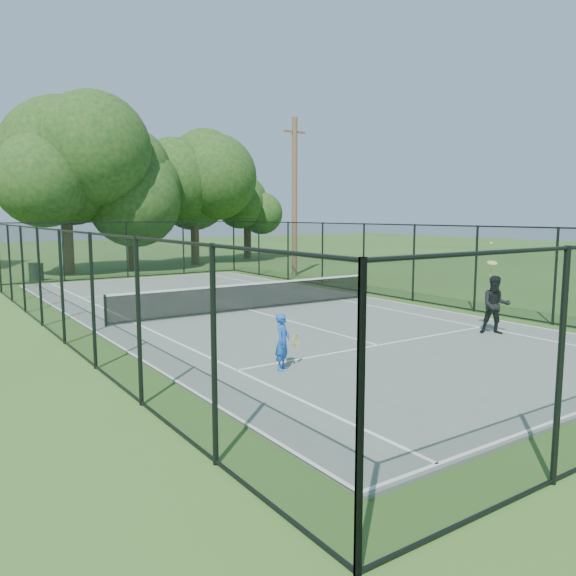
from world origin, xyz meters
TOP-DOWN VIEW (x-y plane):
  - ground at (0.00, 0.00)m, footprint 120.00×120.00m
  - tennis_court at (0.00, 0.00)m, footprint 11.00×24.00m
  - tennis_net at (0.00, 0.00)m, footprint 10.08×0.08m
  - fence at (0.00, 0.00)m, footprint 13.10×26.10m
  - tree_near_left at (-2.20, 16.40)m, footprint 7.25×7.25m
  - tree_near_mid at (1.66, 16.96)m, footprint 5.86×5.86m
  - tree_near_right at (6.42, 18.27)m, footprint 6.36×6.36m
  - tree_far_right at (12.00, 20.83)m, footprint 4.40×4.40m
  - trash_bin_left at (-4.46, 14.06)m, footprint 0.58×0.58m
  - trash_bin_right at (-4.27, 14.15)m, footprint 0.58×0.58m
  - utility_pole at (8.15, 9.00)m, footprint 1.40×0.30m
  - player_blue at (-3.26, -6.91)m, footprint 0.85×0.50m
  - player_black at (3.66, -7.18)m, footprint 0.99×1.05m

SIDE VIEW (x-z plane):
  - ground at x=0.00m, z-range 0.00..0.00m
  - tennis_court at x=0.00m, z-range 0.00..0.06m
  - trash_bin_right at x=-4.27m, z-range 0.01..0.91m
  - trash_bin_left at x=-4.46m, z-range 0.01..0.94m
  - tennis_net at x=0.00m, z-range 0.10..1.05m
  - player_blue at x=-3.26m, z-range 0.06..1.29m
  - player_black at x=3.66m, z-range -0.39..2.14m
  - fence at x=0.00m, z-range 0.00..3.00m
  - tree_far_right at x=12.00m, z-range 0.69..6.51m
  - utility_pole at x=8.15m, z-range 0.06..8.66m
  - tree_near_mid at x=1.66m, z-range 0.89..8.56m
  - tree_near_right at x=6.42m, z-range 1.19..9.98m
  - tree_near_left at x=-2.20m, z-range 1.09..10.55m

